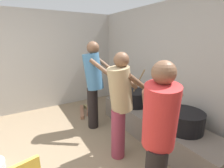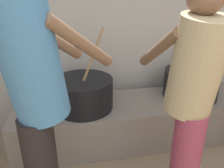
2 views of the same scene
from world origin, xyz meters
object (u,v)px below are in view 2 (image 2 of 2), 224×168
at_px(cooking_pot_secondary, 191,84).
at_px(cook_in_tan_shirt, 192,93).
at_px(cook_in_blue_shirt, 36,92).
at_px(cooking_pot_main, 83,93).

relative_size(cooking_pot_secondary, cook_in_tan_shirt, 0.35).
bearing_deg(cook_in_tan_shirt, cook_in_blue_shirt, 178.75).
relative_size(cooking_pot_main, cooking_pot_secondary, 1.36).
bearing_deg(cook_in_blue_shirt, cooking_pot_secondary, 28.97).
distance_m(cooking_pot_main, cook_in_blue_shirt, 0.88).
distance_m(cooking_pot_secondary, cook_in_blue_shirt, 1.63).
xyz_separation_m(cooking_pot_main, cook_in_blue_shirt, (-0.29, -0.74, 0.38)).
bearing_deg(cook_in_blue_shirt, cooking_pot_main, 68.21).
bearing_deg(cooking_pot_secondary, cook_in_tan_shirt, -120.32).
bearing_deg(cooking_pot_main, cooking_pot_secondary, 1.70).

